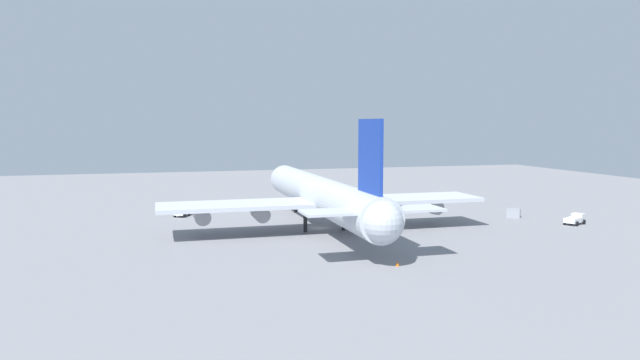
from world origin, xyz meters
name	(u,v)px	position (x,y,z in m)	size (l,w,h in m)	color
ground_plane	(320,228)	(0.00, 0.00, 0.00)	(273.15, 273.15, 0.00)	gray
cargo_airplane	(320,195)	(-0.25, 0.00, 6.28)	(68.29, 59.33, 20.28)	silver
catering_truck	(575,219)	(-9.46, -49.17, 1.04)	(4.20, 5.45, 2.02)	silver
fuel_truck	(182,211)	(21.49, 24.26, 1.04)	(4.47, 3.75, 2.06)	white
cargo_container_fore	(514,213)	(1.09, -42.54, 0.92)	(3.37, 3.42, 1.85)	#999EA8
safety_cone_nose	(287,205)	(30.73, -0.53, 0.30)	(0.42, 0.42, 0.60)	orange
safety_cone_tail	(397,264)	(-30.73, -2.41, 0.36)	(0.50, 0.50, 0.72)	orange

